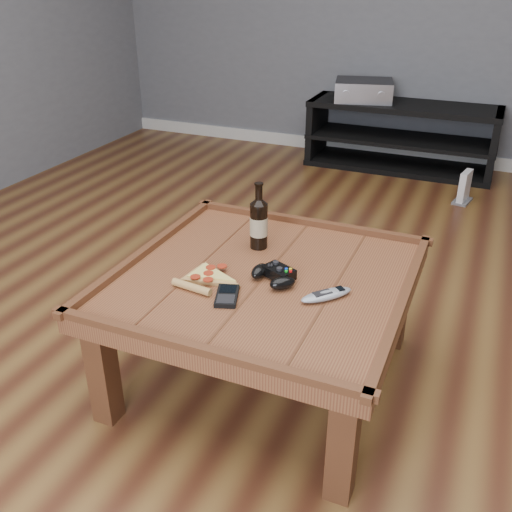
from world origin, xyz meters
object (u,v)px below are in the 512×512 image
at_px(game_controller, 274,275).
at_px(beer_bottle, 259,222).
at_px(smartphone, 227,296).
at_px(coffee_table, 264,290).
at_px(av_receiver, 364,90).
at_px(pizza_slice, 206,277).
at_px(media_console, 401,137).
at_px(remote_control, 326,295).
at_px(game_console, 464,188).

bearing_deg(game_controller, beer_bottle, 148.80).
height_order(game_controller, smartphone, game_controller).
distance_m(coffee_table, smartphone, 0.21).
bearing_deg(game_controller, smartphone, -97.08).
bearing_deg(smartphone, av_receiver, 76.05).
height_order(pizza_slice, smartphone, pizza_slice).
bearing_deg(media_console, pizza_slice, -93.55).
xyz_separation_m(media_console, game_controller, (0.04, -2.77, 0.23)).
height_order(game_controller, remote_control, game_controller).
height_order(smartphone, remote_control, remote_control).
bearing_deg(remote_control, beer_bottle, -174.43).
xyz_separation_m(pizza_slice, remote_control, (0.42, 0.05, 0.00)).
relative_size(remote_control, av_receiver, 0.36).
xyz_separation_m(remote_control, av_receiver, (-0.56, 2.80, 0.11)).
relative_size(coffee_table, game_console, 4.78).
xyz_separation_m(remote_control, game_console, (0.29, 2.26, -0.37)).
xyz_separation_m(coffee_table, remote_control, (0.25, -0.06, 0.07)).
bearing_deg(av_receiver, media_console, -12.37).
height_order(smartphone, av_receiver, av_receiver).
xyz_separation_m(coffee_table, beer_bottle, (-0.11, 0.21, 0.17)).
height_order(coffee_table, game_console, coffee_table).
bearing_deg(media_console, smartphone, -91.12).
distance_m(coffee_table, remote_control, 0.26).
relative_size(beer_bottle, game_console, 1.23).
bearing_deg(coffee_table, game_controller, -23.71).
bearing_deg(av_receiver, game_console, -45.79).
distance_m(coffee_table, av_receiver, 2.77).
bearing_deg(pizza_slice, game_console, 79.64).
xyz_separation_m(pizza_slice, av_receiver, (-0.14, 2.85, 0.11)).
distance_m(coffee_table, media_console, 2.75).
height_order(coffee_table, remote_control, remote_control).
height_order(beer_bottle, smartphone, beer_bottle).
height_order(beer_bottle, game_controller, beer_bottle).
height_order(remote_control, av_receiver, av_receiver).
relative_size(remote_control, game_console, 0.83).
relative_size(media_console, game_console, 6.50).
bearing_deg(av_receiver, remote_control, -92.04).
relative_size(beer_bottle, remote_control, 1.48).
xyz_separation_m(beer_bottle, game_controller, (0.15, -0.23, -0.08)).
relative_size(coffee_table, av_receiver, 2.10).
distance_m(pizza_slice, remote_control, 0.43).
bearing_deg(coffee_table, media_console, 90.00).
bearing_deg(smartphone, pizza_slice, 126.84).
bearing_deg(beer_bottle, remote_control, -36.76).
distance_m(media_console, smartphone, 2.94).
relative_size(media_console, beer_bottle, 5.30).
distance_m(coffee_table, beer_bottle, 0.29).
distance_m(remote_control, game_console, 2.31).
bearing_deg(media_console, remote_control, -85.00).
relative_size(beer_bottle, game_controller, 1.46).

